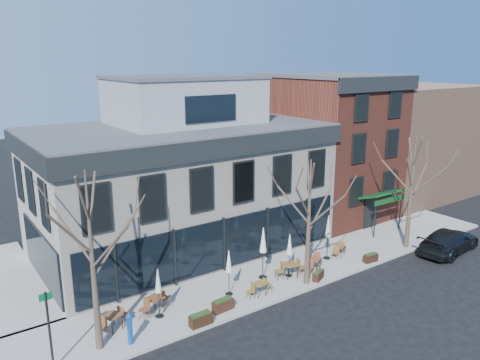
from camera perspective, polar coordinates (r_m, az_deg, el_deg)
ground at (r=28.14m, az=-2.05°, el=-11.33°), size 120.00×120.00×0.00m
sidewalk_front at (r=28.35m, az=6.00°, el=-11.03°), size 33.50×4.70×0.15m
corner_building at (r=30.67m, az=-7.21°, el=0.18°), size 18.39×10.39×11.10m
red_brick_building at (r=38.06m, az=10.26°, el=4.28°), size 8.20×11.78×11.18m
bg_building at (r=46.35m, az=18.09°, el=4.81°), size 12.00×12.00×10.00m
tree_corner at (r=20.44m, az=-17.51°, el=-9.31°), size 3.93×3.98×7.92m
tree_mid at (r=25.59m, az=8.41°, el=-4.98°), size 3.50×3.55×7.04m
tree_right at (r=32.16m, az=20.15°, el=-1.23°), size 3.72×3.77×7.48m
sign_pole at (r=20.72m, az=-22.27°, el=-16.14°), size 0.50×0.10×3.40m
parked_sedan at (r=33.61m, az=24.10°, el=-6.79°), size 5.54×2.79×1.54m
call_box at (r=21.86m, az=-13.30°, el=-17.13°), size 0.31×0.30×1.49m
cafe_set_0 at (r=23.14m, az=-15.26°, el=-16.21°), size 1.85×1.08×0.96m
cafe_set_1 at (r=24.07m, az=-10.35°, el=-14.57°), size 1.94×1.03×1.00m
cafe_set_2 at (r=25.32m, az=2.33°, el=-12.98°), size 1.58×0.65×0.83m
cafe_set_3 at (r=27.29m, az=6.15°, el=-10.71°), size 1.97×0.95×1.01m
cafe_set_4 at (r=28.17m, az=8.93°, el=-9.98°), size 1.93×1.20×1.00m
cafe_set_5 at (r=30.57m, az=11.99°, el=-8.28°), size 1.63×0.91×0.84m
umbrella_0 at (r=23.12m, az=-9.95°, el=-12.30°), size 0.40×0.40×2.51m
umbrella_1 at (r=24.77m, az=-1.37°, el=-10.16°), size 0.40×0.40×2.52m
umbrella_2 at (r=26.44m, az=2.85°, el=-7.65°), size 0.49×0.49×3.04m
umbrella_3 at (r=26.91m, az=6.06°, el=-8.08°), size 0.41×0.41×2.56m
umbrella_4 at (r=29.44m, az=10.70°, el=-5.82°), size 0.45×0.45×2.84m
planter_0 at (r=22.92m, az=-4.81°, el=-16.55°), size 1.10×0.44×0.62m
planter_1 at (r=24.02m, az=-2.10°, el=-14.95°), size 1.13×0.52×0.62m
planter_2 at (r=27.37m, az=9.52°, el=-11.37°), size 0.99×0.72×0.52m
planter_3 at (r=30.24m, az=15.64°, el=-9.11°), size 0.98×0.45×0.54m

